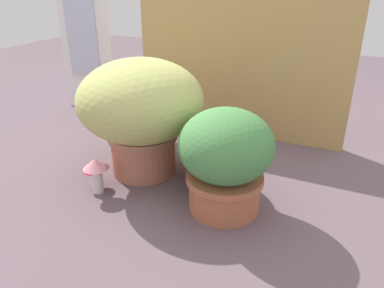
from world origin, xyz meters
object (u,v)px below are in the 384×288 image
grass_planter (141,108)px  cat (217,155)px  leafy_planter (226,158)px  mushroom_ornament_red (93,168)px  mushroom_ornament_pink (96,169)px

grass_planter → cat: size_ratio=1.50×
grass_planter → leafy_planter: grass_planter is taller
cat → mushroom_ornament_red: (-0.42, -0.23, -0.04)m
grass_planter → cat: grass_planter is taller
cat → mushroom_ornament_red: cat is taller
leafy_planter → mushroom_ornament_red: size_ratio=3.42×
grass_planter → leafy_planter: size_ratio=1.34×
cat → mushroom_ornament_pink: size_ratio=2.34×
cat → mushroom_ornament_pink: bearing=-145.7°
leafy_planter → mushroom_ornament_red: leafy_planter is taller
mushroom_ornament_red → mushroom_ornament_pink: bearing=-37.1°
leafy_planter → mushroom_ornament_pink: (-0.47, -0.11, -0.10)m
cat → mushroom_ornament_pink: 0.46m
grass_planter → cat: 0.35m
grass_planter → mushroom_ornament_red: (-0.11, -0.19, -0.20)m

